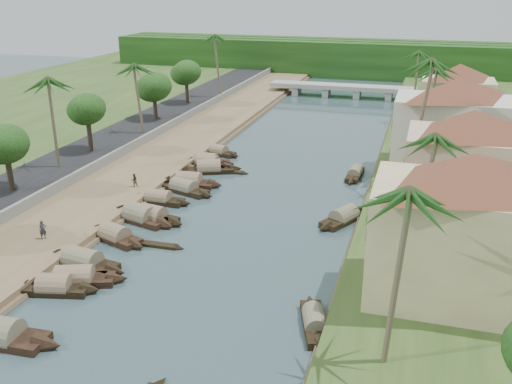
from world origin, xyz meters
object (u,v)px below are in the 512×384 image
(building_near, at_px, (464,227))
(person_near, at_px, (43,230))
(bridge, at_px, (342,88))
(sampan_1, at_px, (55,287))

(building_near, relative_size, person_near, 8.94)
(bridge, height_order, sampan_1, bridge)
(bridge, relative_size, sampan_1, 3.92)
(sampan_1, distance_m, person_near, 8.40)
(bridge, xyz_separation_m, building_near, (18.99, -74.00, 4.66))
(building_near, bearing_deg, sampan_1, -168.26)
(sampan_1, bearing_deg, person_near, 117.96)
(building_near, relative_size, sampan_1, 2.08)
(bridge, relative_size, building_near, 1.89)
(building_near, bearing_deg, bridge, 104.39)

